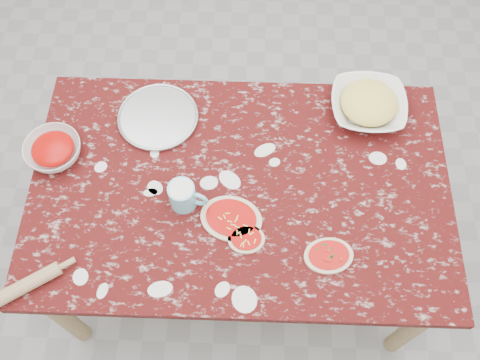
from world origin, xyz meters
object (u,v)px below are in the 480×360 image
rolling_pin (25,286)px  sauce_bowl (54,151)px  cheese_bowl (368,106)px  flour_mug (184,196)px  pizza_tray (158,117)px  worktable (240,196)px

rolling_pin → sauce_bowl: bearing=90.8°
cheese_bowl → rolling_pin: 1.45m
cheese_bowl → flour_mug: bearing=-148.1°
sauce_bowl → cheese_bowl: size_ratio=0.72×
sauce_bowl → flour_mug: (0.52, -0.19, 0.03)m
pizza_tray → sauce_bowl: 0.43m
flour_mug → rolling_pin: bearing=-146.4°
worktable → rolling_pin: rolling_pin is taller
sauce_bowl → rolling_pin: 0.53m
pizza_tray → rolling_pin: size_ratio=1.29×
sauce_bowl → flour_mug: size_ratio=1.50×
worktable → flour_mug: size_ratio=10.92×
pizza_tray → cheese_bowl: size_ratio=1.06×
sauce_bowl → cheese_bowl: bearing=11.6°
flour_mug → sauce_bowl: bearing=160.1°
cheese_bowl → rolling_pin: (-1.22, -0.78, -0.01)m
sauce_bowl → flour_mug: bearing=-19.9°
pizza_tray → rolling_pin: rolling_pin is taller
sauce_bowl → flour_mug: 0.56m
worktable → cheese_bowl: bearing=35.8°
worktable → flour_mug: (-0.20, -0.08, 0.14)m
cheese_bowl → flour_mug: (-0.71, -0.44, 0.02)m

